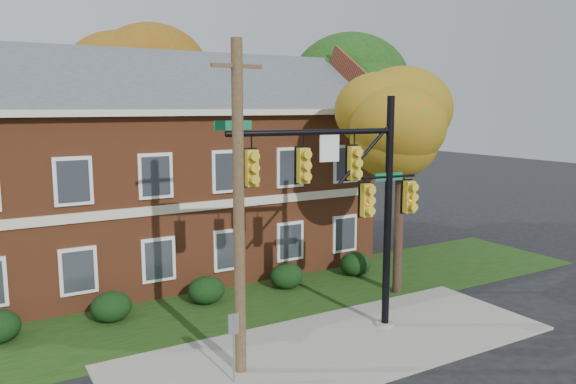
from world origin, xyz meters
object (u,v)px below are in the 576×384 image
tree_near_right (409,124)px  hedge_left (111,307)px  utility_pole (239,211)px  traffic_signal (352,190)px  sign_post (234,337)px  hedge_far_right (356,264)px  hedge_center (206,290)px  hedge_right (287,276)px  apartment_building (159,160)px  tree_right_rear (353,92)px  tree_far_rear (136,80)px

tree_near_right → hedge_left: bearing=165.2°
hedge_left → utility_pole: size_ratio=0.15×
traffic_signal → sign_post: (-4.66, -1.16, -3.42)m
hedge_far_right → traffic_signal: 7.76m
hedge_center → hedge_right: same height
tree_near_right → traffic_signal: bearing=-152.8°
tree_near_right → utility_pole: bearing=-161.4°
apartment_building → hedge_far_right: bearing=-36.9°
hedge_far_right → utility_pole: (-8.32, -5.71, 4.08)m
tree_near_right → traffic_signal: (-4.32, -2.22, -1.90)m
apartment_building → hedge_center: bearing=-90.0°
tree_right_rear → apartment_building: bearing=-175.7°
sign_post → tree_far_rear: bearing=88.3°
hedge_right → hedge_far_right: bearing=0.0°
hedge_right → traffic_signal: bearing=-96.7°
hedge_far_right → sign_post: size_ratio=0.71×
tree_right_rear → utility_pole: bearing=-136.9°
hedge_far_right → tree_near_right: 6.77m
tree_right_rear → sign_post: tree_right_rear is taller
hedge_center → tree_far_rear: size_ratio=0.12×
hedge_far_right → apartment_building: bearing=143.1°
hedge_left → tree_near_right: size_ratio=0.16×
hedge_right → traffic_signal: (-0.59, -5.05, 4.24)m
tree_far_rear → sign_post: (-3.10, -19.31, -7.50)m
tree_right_rear → hedge_far_right: bearing=-125.2°
tree_near_right → traffic_signal: tree_near_right is taller
tree_near_right → tree_right_rear: bearing=65.4°
hedge_center → hedge_left: bearing=180.0°
hedge_left → sign_post: size_ratio=0.71×
apartment_building → hedge_far_right: 9.82m
apartment_building → tree_near_right: apartment_building is taller
utility_pole → tree_far_rear: bearing=82.1°
hedge_center → hedge_right: bearing=0.0°
hedge_center → tree_far_rear: 15.57m
tree_right_rear → tree_far_rear: (-9.97, 6.98, 0.72)m
hedge_left → tree_near_right: 12.68m
hedge_center → tree_right_rear: bearing=28.4°
apartment_building → tree_near_right: size_ratio=2.19×
tree_right_rear → tree_far_rear: tree_far_rear is taller
hedge_center → utility_pole: (-1.32, -5.71, 4.08)m
tree_far_rear → utility_pole: tree_far_rear is taller
hedge_far_right → utility_pole: bearing=-145.5°
hedge_right → tree_right_rear: tree_right_rear is taller
apartment_building → tree_far_rear: size_ratio=1.63×
tree_far_rear → apartment_building: bearing=-99.7°
hedge_center → hedge_far_right: same height
hedge_left → utility_pole: bearing=-69.1°
apartment_building → hedge_right: 7.73m
hedge_left → hedge_right: 7.00m
hedge_left → utility_pole: (2.18, -5.71, 4.08)m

